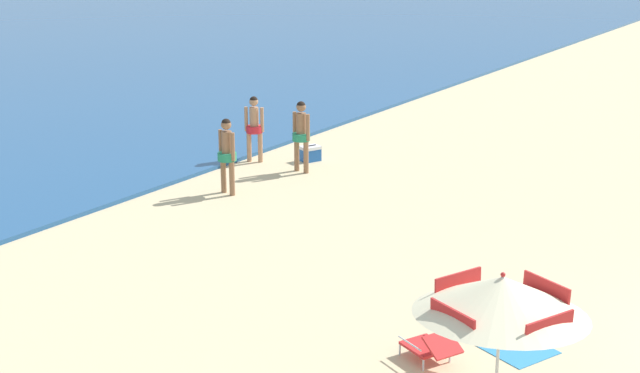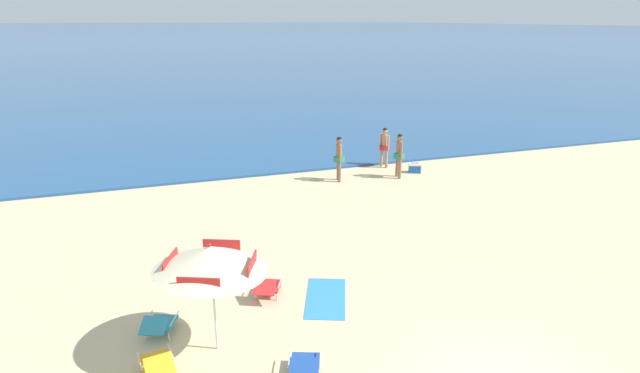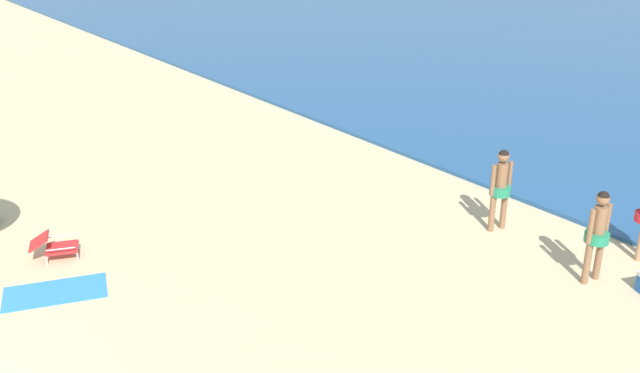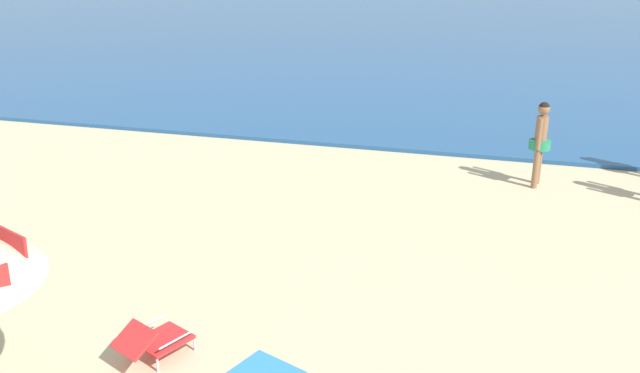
# 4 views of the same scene
# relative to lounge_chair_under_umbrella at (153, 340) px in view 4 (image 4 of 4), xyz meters

# --- Properties ---
(lounge_chair_under_umbrella) EXTENTS (0.85, 1.03, 0.52)m
(lounge_chair_under_umbrella) POSITION_rel_lounge_chair_under_umbrella_xyz_m (0.00, 0.00, 0.00)
(lounge_chair_under_umbrella) COLOR red
(lounge_chair_under_umbrella) RESTS_ON ground
(person_standing_beside) EXTENTS (0.44, 0.53, 1.79)m
(person_standing_beside) POSITION_rel_lounge_chair_under_umbrella_xyz_m (4.68, 7.73, 0.77)
(person_standing_beside) COLOR #8C6042
(person_standing_beside) RESTS_ON ground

